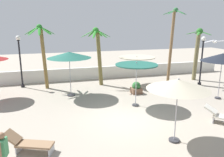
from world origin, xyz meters
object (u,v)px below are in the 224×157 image
at_px(patio_umbrella_5, 137,59).
at_px(lounge_chair_1, 29,143).
at_px(palm_tree_2, 172,38).
at_px(seagull_0, 215,42).
at_px(lamp_post_1, 20,57).
at_px(patio_umbrella_4, 136,66).
at_px(patio_umbrella_1, 69,55).
at_px(palm_tree_0, 197,48).
at_px(palm_tree_1, 98,50).
at_px(patio_umbrella_0, 178,85).
at_px(lamp_post_0, 202,56).
at_px(guest_1, 3,151).
at_px(patio_umbrella_2, 223,57).
at_px(lounge_chair_0, 224,116).
at_px(planter, 136,88).
at_px(palm_tree_3, 42,48).

bearing_deg(patio_umbrella_5, lounge_chair_1, -133.72).
bearing_deg(palm_tree_2, seagull_0, -107.16).
bearing_deg(lamp_post_1, patio_umbrella_4, -41.56).
relative_size(patio_umbrella_1, patio_umbrella_4, 1.14).
height_order(patio_umbrella_4, patio_umbrella_5, patio_umbrella_4).
xyz_separation_m(palm_tree_0, lounge_chair_1, (-13.26, -8.18, -2.36)).
distance_m(palm_tree_1, lounge_chair_1, 10.28).
bearing_deg(seagull_0, patio_umbrella_4, 127.28).
relative_size(lamp_post_1, seagull_0, 4.36).
relative_size(patio_umbrella_0, lamp_post_1, 0.70).
distance_m(palm_tree_2, lamp_post_0, 2.74).
bearing_deg(lounge_chair_1, palm_tree_0, 31.68).
bearing_deg(guest_1, lamp_post_0, 31.30).
bearing_deg(patio_umbrella_1, palm_tree_2, 9.93).
relative_size(lamp_post_1, guest_1, 2.42).
bearing_deg(patio_umbrella_4, lamp_post_1, 138.44).
distance_m(patio_umbrella_0, patio_umbrella_2, 7.05).
xyz_separation_m(lamp_post_0, lamp_post_1, (-13.69, 3.20, 0.03)).
bearing_deg(palm_tree_2, guest_1, -139.91).
distance_m(palm_tree_1, lounge_chair_0, 10.07).
bearing_deg(patio_umbrella_5, lamp_post_0, -16.18).
height_order(palm_tree_1, guest_1, palm_tree_1).
bearing_deg(patio_umbrella_4, palm_tree_2, 42.78).
bearing_deg(guest_1, lamp_post_1, 92.63).
relative_size(lounge_chair_1, planter, 2.29).
relative_size(patio_umbrella_2, lamp_post_0, 0.79).
bearing_deg(lamp_post_0, patio_umbrella_5, 163.82).
distance_m(palm_tree_2, seagull_0, 8.16).
relative_size(patio_umbrella_0, palm_tree_2, 0.46).
relative_size(patio_umbrella_5, planter, 3.36).
bearing_deg(palm_tree_1, lounge_chair_0, -63.29).
height_order(palm_tree_3, guest_1, palm_tree_3).
bearing_deg(palm_tree_3, lamp_post_1, 153.87).
height_order(patio_umbrella_0, guest_1, patio_umbrella_0).
xyz_separation_m(palm_tree_1, palm_tree_2, (6.01, -0.67, 0.83)).
distance_m(lamp_post_1, planter, 9.06).
xyz_separation_m(palm_tree_1, lamp_post_0, (7.84, -2.21, -0.51)).
relative_size(palm_tree_3, planter, 5.65).
distance_m(patio_umbrella_1, planter, 5.19).
bearing_deg(palm_tree_1, palm_tree_3, 177.84).
bearing_deg(palm_tree_1, patio_umbrella_1, -138.68).
relative_size(patio_umbrella_1, palm_tree_1, 0.67).
relative_size(patio_umbrella_4, planter, 3.17).
bearing_deg(patio_umbrella_5, seagull_0, -84.97).
height_order(patio_umbrella_4, seagull_0, seagull_0).
xyz_separation_m(patio_umbrella_5, palm_tree_3, (-7.09, 0.94, 0.95)).
xyz_separation_m(patio_umbrella_2, patio_umbrella_5, (-3.94, 4.67, -0.61)).
height_order(patio_umbrella_1, seagull_0, seagull_0).
bearing_deg(guest_1, patio_umbrella_1, 70.29).
height_order(palm_tree_1, seagull_0, palm_tree_1).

